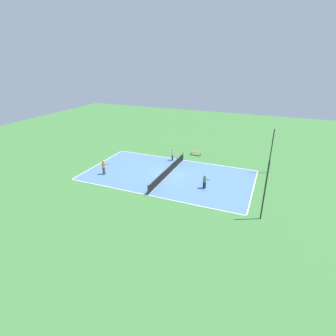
{
  "coord_description": "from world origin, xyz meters",
  "views": [
    {
      "loc": [
        25.46,
        10.58,
        12.55
      ],
      "look_at": [
        0.0,
        0.0,
        0.9
      ],
      "focal_mm": 28.0,
      "sensor_mm": 36.0,
      "label": 1
    }
  ],
  "objects_px": {
    "tennis_net": "(168,171)",
    "tennis_ball_far_baseline": "(108,163)",
    "bench": "(196,153)",
    "fence_post_back_left": "(271,152)",
    "player_far_white": "(172,154)",
    "tennis_ball_midcourt": "(221,190)",
    "player_center_orange": "(104,166)",
    "fence_post_back_right": "(265,191)",
    "player_far_green": "(205,181)"
  },
  "relations": [
    {
      "from": "tennis_ball_midcourt",
      "to": "tennis_ball_far_baseline",
      "type": "bearing_deg",
      "value": -97.0
    },
    {
      "from": "fence_post_back_right",
      "to": "tennis_net",
      "type": "bearing_deg",
      "value": -116.11
    },
    {
      "from": "fence_post_back_right",
      "to": "bench",
      "type": "bearing_deg",
      "value": -143.35
    },
    {
      "from": "player_far_white",
      "to": "tennis_ball_midcourt",
      "type": "height_order",
      "value": "player_far_white"
    },
    {
      "from": "bench",
      "to": "tennis_ball_midcourt",
      "type": "height_order",
      "value": "bench"
    },
    {
      "from": "bench",
      "to": "fence_post_back_left",
      "type": "relative_size",
      "value": 0.29
    },
    {
      "from": "tennis_ball_midcourt",
      "to": "tennis_net",
      "type": "bearing_deg",
      "value": -102.71
    },
    {
      "from": "tennis_ball_far_baseline",
      "to": "bench",
      "type": "bearing_deg",
      "value": 127.47
    },
    {
      "from": "player_far_green",
      "to": "player_center_orange",
      "type": "bearing_deg",
      "value": -146.69
    },
    {
      "from": "tennis_net",
      "to": "tennis_ball_far_baseline",
      "type": "height_order",
      "value": "tennis_net"
    },
    {
      "from": "tennis_ball_far_baseline",
      "to": "fence_post_back_left",
      "type": "distance_m",
      "value": 19.9
    },
    {
      "from": "bench",
      "to": "tennis_ball_midcourt",
      "type": "bearing_deg",
      "value": -59.08
    },
    {
      "from": "tennis_ball_far_baseline",
      "to": "player_far_white",
      "type": "bearing_deg",
      "value": 120.24
    },
    {
      "from": "player_far_green",
      "to": "tennis_net",
      "type": "bearing_deg",
      "value": -170.58
    },
    {
      "from": "player_center_orange",
      "to": "fence_post_back_left",
      "type": "xyz_separation_m",
      "value": [
        -7.85,
        17.55,
        1.63
      ]
    },
    {
      "from": "bench",
      "to": "player_far_green",
      "type": "relative_size",
      "value": 1.05
    },
    {
      "from": "bench",
      "to": "player_far_white",
      "type": "distance_m",
      "value": 3.88
    },
    {
      "from": "player_far_green",
      "to": "fence_post_back_left",
      "type": "relative_size",
      "value": 0.28
    },
    {
      "from": "tennis_ball_midcourt",
      "to": "fence_post_back_left",
      "type": "height_order",
      "value": "fence_post_back_left"
    },
    {
      "from": "tennis_net",
      "to": "fence_post_back_left",
      "type": "distance_m",
      "value": 12.0
    },
    {
      "from": "player_center_orange",
      "to": "tennis_ball_midcourt",
      "type": "xyz_separation_m",
      "value": [
        -1.18,
        13.45,
        -0.95
      ]
    },
    {
      "from": "player_center_orange",
      "to": "fence_post_back_left",
      "type": "distance_m",
      "value": 19.3
    },
    {
      "from": "player_center_orange",
      "to": "bench",
      "type": "bearing_deg",
      "value": 46.4
    },
    {
      "from": "tennis_net",
      "to": "fence_post_back_left",
      "type": "height_order",
      "value": "fence_post_back_left"
    },
    {
      "from": "player_far_white",
      "to": "tennis_ball_far_baseline",
      "type": "xyz_separation_m",
      "value": [
        4.22,
        -7.24,
        -0.78
      ]
    },
    {
      "from": "player_far_green",
      "to": "tennis_ball_midcourt",
      "type": "distance_m",
      "value": 1.93
    },
    {
      "from": "player_center_orange",
      "to": "player_far_white",
      "type": "relative_size",
      "value": 1.17
    },
    {
      "from": "tennis_net",
      "to": "bench",
      "type": "bearing_deg",
      "value": 172.44
    },
    {
      "from": "player_far_white",
      "to": "tennis_ball_far_baseline",
      "type": "relative_size",
      "value": 21.37
    },
    {
      "from": "tennis_net",
      "to": "tennis_ball_far_baseline",
      "type": "bearing_deg",
      "value": -92.54
    },
    {
      "from": "fence_post_back_left",
      "to": "tennis_ball_far_baseline",
      "type": "bearing_deg",
      "value": -75.85
    },
    {
      "from": "player_far_white",
      "to": "fence_post_back_right",
      "type": "xyz_separation_m",
      "value": [
        9.8,
        11.89,
        1.8
      ]
    },
    {
      "from": "bench",
      "to": "player_center_orange",
      "type": "relative_size",
      "value": 0.9
    },
    {
      "from": "bench",
      "to": "player_center_orange",
      "type": "bearing_deg",
      "value": -127.59
    },
    {
      "from": "bench",
      "to": "fence_post_back_right",
      "type": "xyz_separation_m",
      "value": [
        12.89,
        9.59,
        2.25
      ]
    },
    {
      "from": "player_center_orange",
      "to": "player_far_green",
      "type": "relative_size",
      "value": 1.16
    },
    {
      "from": "player_far_green",
      "to": "fence_post_back_right",
      "type": "bearing_deg",
      "value": -3.06
    },
    {
      "from": "player_far_white",
      "to": "player_center_orange",
      "type": "bearing_deg",
      "value": -57.88
    },
    {
      "from": "tennis_ball_midcourt",
      "to": "fence_post_back_right",
      "type": "height_order",
      "value": "fence_post_back_right"
    },
    {
      "from": "bench",
      "to": "player_far_green",
      "type": "bearing_deg",
      "value": -68.14
    },
    {
      "from": "tennis_net",
      "to": "tennis_ball_far_baseline",
      "type": "distance_m",
      "value": 8.54
    },
    {
      "from": "tennis_net",
      "to": "fence_post_back_left",
      "type": "relative_size",
      "value": 1.96
    },
    {
      "from": "bench",
      "to": "player_far_white",
      "type": "bearing_deg",
      "value": -126.66
    },
    {
      "from": "player_far_white",
      "to": "fence_post_back_left",
      "type": "bearing_deg",
      "value": 73.0
    },
    {
      "from": "player_center_orange",
      "to": "fence_post_back_right",
      "type": "height_order",
      "value": "fence_post_back_right"
    },
    {
      "from": "player_far_green",
      "to": "tennis_ball_midcourt",
      "type": "height_order",
      "value": "player_far_green"
    },
    {
      "from": "tennis_net",
      "to": "tennis_ball_midcourt",
      "type": "xyz_separation_m",
      "value": [
        1.47,
        6.51,
        -0.51
      ]
    },
    {
      "from": "player_far_green",
      "to": "tennis_ball_far_baseline",
      "type": "bearing_deg",
      "value": -160.27
    },
    {
      "from": "player_center_orange",
      "to": "tennis_ball_midcourt",
      "type": "bearing_deg",
      "value": -0.98
    },
    {
      "from": "bench",
      "to": "fence_post_back_left",
      "type": "distance_m",
      "value": 10.16
    }
  ]
}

